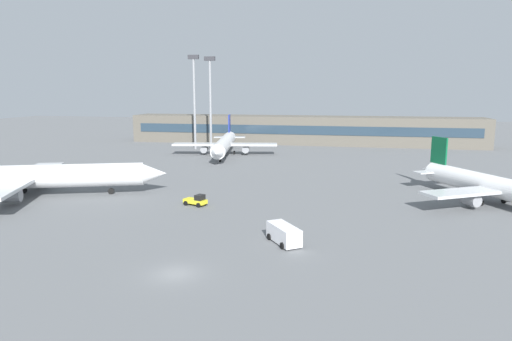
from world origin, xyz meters
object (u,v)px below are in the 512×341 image
(airplane_mid, at_px, (505,189))
(floodlight_tower_west, at_px, (194,96))
(airplane_near, at_px, (31,177))
(baggage_tug_yellow, at_px, (196,200))
(floodlight_tower_east, at_px, (210,96))
(service_van_white, at_px, (284,234))
(airplane_far, at_px, (225,144))

(airplane_mid, relative_size, floodlight_tower_west, 1.21)
(airplane_near, xyz_separation_m, airplane_mid, (73.32, 8.12, -0.50))
(baggage_tug_yellow, bearing_deg, floodlight_tower_east, 105.62)
(floodlight_tower_east, bearing_deg, floodlight_tower_west, -163.96)
(floodlight_tower_west, xyz_separation_m, floodlight_tower_east, (4.49, 1.29, -0.22))
(service_van_white, height_order, floodlight_tower_east, floodlight_tower_east)
(airplane_mid, xyz_separation_m, service_van_white, (-29.60, -22.49, -1.67))
(service_van_white, bearing_deg, floodlight_tower_west, 116.02)
(airplane_mid, relative_size, baggage_tug_yellow, 8.54)
(service_van_white, height_order, floodlight_tower_west, floodlight_tower_west)
(airplane_far, bearing_deg, floodlight_tower_east, 122.11)
(service_van_white, relative_size, floodlight_tower_west, 0.20)
(airplane_mid, height_order, floodlight_tower_west, floodlight_tower_west)
(floodlight_tower_east, bearing_deg, baggage_tug_yellow, -74.38)
(airplane_far, relative_size, service_van_white, 7.50)
(airplane_far, bearing_deg, baggage_tug_yellow, -78.70)
(service_van_white, bearing_deg, airplane_near, 161.81)
(airplane_far, relative_size, floodlight_tower_east, 1.50)
(airplane_near, relative_size, floodlight_tower_west, 1.53)
(airplane_near, height_order, airplane_mid, airplane_near)
(floodlight_tower_east, bearing_deg, airplane_far, -57.89)
(baggage_tug_yellow, height_order, floodlight_tower_east, floodlight_tower_east)
(airplane_near, bearing_deg, airplane_far, 71.49)
(airplane_far, distance_m, floodlight_tower_east, 18.98)
(service_van_white, relative_size, floodlight_tower_east, 0.20)
(airplane_mid, height_order, baggage_tug_yellow, airplane_mid)
(airplane_far, height_order, floodlight_tower_west, floodlight_tower_west)
(airplane_mid, xyz_separation_m, baggage_tug_yellow, (-45.02, -8.25, -1.99))
(baggage_tug_yellow, height_order, service_van_white, service_van_white)
(airplane_near, bearing_deg, floodlight_tower_east, 81.19)
(airplane_near, xyz_separation_m, service_van_white, (43.71, -14.37, -2.17))
(airplane_near, xyz_separation_m, floodlight_tower_east, (10.08, 65.03, 12.22))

